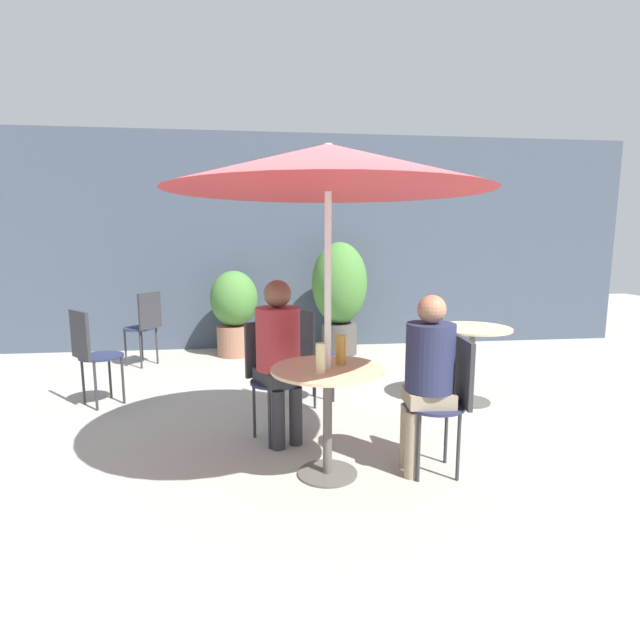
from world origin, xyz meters
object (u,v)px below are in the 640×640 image
(seated_person_0, at_px, (428,368))
(seated_person_1, at_px, (279,347))
(beer_glass_0, at_px, (341,350))
(umbrella, at_px, (328,168))
(potted_plant_0, at_px, (234,309))
(bistro_chair_2, at_px, (145,321))
(bistro_chair_0, at_px, (449,392))
(bistro_chair_1, at_px, (270,368))
(bistro_chair_3, at_px, (91,349))
(cafe_table_far, at_px, (472,346))
(beer_glass_1, at_px, (321,358))
(cafe_table_near, at_px, (328,394))
(potted_plant_1, at_px, (339,291))
(bistro_chair_4, at_px, (307,347))

(seated_person_0, xyz_separation_m, seated_person_1, (-0.94, 0.63, 0.03))
(beer_glass_0, relative_size, umbrella, 0.09)
(beer_glass_0, distance_m, potted_plant_0, 3.60)
(umbrella, bearing_deg, bistro_chair_2, 120.04)
(bistro_chair_0, distance_m, potted_plant_0, 3.95)
(seated_person_0, height_order, beer_glass_0, seated_person_0)
(seated_person_0, xyz_separation_m, umbrella, (-0.65, 0.05, 1.26))
(bistro_chair_1, bearing_deg, bistro_chair_2, 95.12)
(bistro_chair_1, xyz_separation_m, umbrella, (0.35, -0.72, 1.43))
(bistro_chair_2, distance_m, bistro_chair_3, 1.52)
(bistro_chair_0, distance_m, bistro_chair_3, 3.25)
(cafe_table_far, height_order, potted_plant_0, potted_plant_0)
(bistro_chair_1, relative_size, beer_glass_1, 4.80)
(bistro_chair_1, distance_m, beer_glass_1, 0.93)
(cafe_table_near, relative_size, bistro_chair_3, 0.80)
(bistro_chair_0, relative_size, bistro_chair_3, 1.00)
(beer_glass_0, bearing_deg, potted_plant_1, 80.85)
(seated_person_0, distance_m, umbrella, 1.42)
(bistro_chair_0, xyz_separation_m, potted_plant_1, (-0.15, 3.55, 0.31))
(bistro_chair_1, height_order, beer_glass_0, beer_glass_0)
(cafe_table_near, relative_size, bistro_chair_1, 0.80)
(cafe_table_far, height_order, beer_glass_1, beer_glass_1)
(cafe_table_far, xyz_separation_m, bistro_chair_2, (-3.38, 1.83, 0.00))
(bistro_chair_2, distance_m, beer_glass_0, 3.62)
(cafe_table_near, relative_size, bistro_chair_0, 0.80)
(bistro_chair_0, bearing_deg, potted_plant_0, -152.86)
(beer_glass_0, relative_size, potted_plant_0, 0.17)
(bistro_chair_4, xyz_separation_m, seated_person_1, (-0.30, -0.85, 0.20))
(bistro_chair_2, xyz_separation_m, potted_plant_0, (1.06, 0.44, 0.08))
(bistro_chair_4, distance_m, seated_person_0, 1.63)
(potted_plant_1, bearing_deg, seated_person_0, -89.97)
(cafe_table_far, distance_m, beer_glass_0, 1.93)
(bistro_chair_3, bearing_deg, seated_person_0, -163.82)
(potted_plant_1, relative_size, umbrella, 0.71)
(cafe_table_far, relative_size, bistro_chair_3, 0.80)
(bistro_chair_2, relative_size, bistro_chair_4, 1.00)
(bistro_chair_4, xyz_separation_m, seated_person_0, (0.64, -1.49, 0.17))
(cafe_table_near, bearing_deg, seated_person_1, 116.05)
(bistro_chair_0, bearing_deg, seated_person_1, -116.67)
(potted_plant_0, bearing_deg, cafe_table_near, -78.08)
(cafe_table_far, bearing_deg, beer_glass_0, -140.22)
(cafe_table_near, xyz_separation_m, seated_person_1, (-0.29, 0.59, 0.19))
(bistro_chair_2, bearing_deg, cafe_table_far, 96.23)
(seated_person_1, relative_size, potted_plant_0, 1.10)
(bistro_chair_0, bearing_deg, umbrella, -90.00)
(seated_person_0, height_order, umbrella, umbrella)
(cafe_table_near, height_order, seated_person_0, seated_person_0)
(seated_person_1, bearing_deg, potted_plant_0, 72.84)
(bistro_chair_2, xyz_separation_m, beer_glass_0, (1.92, -3.05, 0.28))
(seated_person_0, relative_size, umbrella, 0.57)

